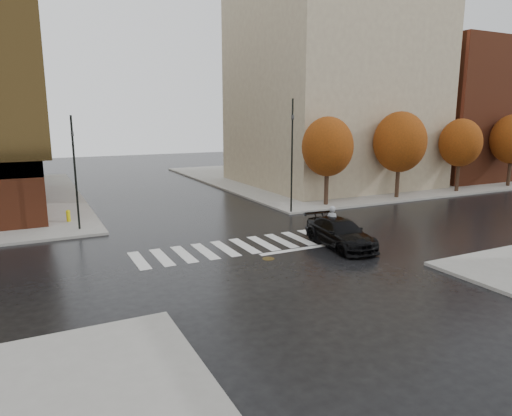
{
  "coord_description": "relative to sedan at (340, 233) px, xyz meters",
  "views": [
    {
      "loc": [
        -9.75,
        -20.34,
        6.7
      ],
      "look_at": [
        0.6,
        0.35,
        2.0
      ],
      "focal_mm": 32.0,
      "sensor_mm": 36.0,
      "label": 1
    }
  ],
  "objects": [
    {
      "name": "sidewalk_ne",
      "position": [
        16.58,
        22.8,
        -0.64
      ],
      "size": [
        30.0,
        30.0,
        0.15
      ],
      "primitive_type": "cube",
      "color": "gray",
      "rests_on": "ground"
    },
    {
      "name": "sedan",
      "position": [
        0.0,
        0.0,
        0.0
      ],
      "size": [
        2.41,
        5.11,
        1.44
      ],
      "primitive_type": "imported",
      "rotation": [
        0.0,
        0.0,
        -0.08
      ],
      "color": "black",
      "rests_on": "ground"
    },
    {
      "name": "cyclist",
      "position": [
        0.12,
        0.8,
        -0.04
      ],
      "size": [
        1.87,
        1.22,
        2.01
      ],
      "rotation": [
        0.0,
        0.0,
        1.95
      ],
      "color": "maroon",
      "rests_on": "ground"
    },
    {
      "name": "tree_ne_c",
      "position": [
        19.58,
        9.2,
        3.66
      ],
      "size": [
        3.6,
        3.6,
        6.31
      ],
      "color": "black",
      "rests_on": "sidewalk_ne"
    },
    {
      "name": "traffic_light_nw",
      "position": [
        -11.81,
        9.46,
        3.1
      ],
      "size": [
        0.18,
        0.16,
        6.58
      ],
      "rotation": [
        0.0,
        0.0,
        -1.73
      ],
      "color": "black",
      "rests_on": "sidewalk_nw"
    },
    {
      "name": "ground",
      "position": [
        -4.42,
        1.8,
        -0.72
      ],
      "size": [
        120.0,
        120.0,
        0.0
      ],
      "primitive_type": "plane",
      "color": "black",
      "rests_on": "ground"
    },
    {
      "name": "crosswalk",
      "position": [
        -4.42,
        2.3,
        -0.71
      ],
      "size": [
        12.0,
        3.0,
        0.01
      ],
      "primitive_type": "cube",
      "color": "silver",
      "rests_on": "ground"
    },
    {
      "name": "traffic_light_ne",
      "position": [
        1.88,
        8.1,
        3.84
      ],
      "size": [
        0.16,
        0.19,
        7.66
      ],
      "rotation": [
        0.0,
        0.0,
        3.16
      ],
      "color": "black",
      "rests_on": "sidewalk_ne"
    },
    {
      "name": "tree_ne_b",
      "position": [
        12.58,
        9.2,
        3.9
      ],
      "size": [
        4.2,
        4.2,
        6.89
      ],
      "color": "black",
      "rests_on": "sidewalk_ne"
    },
    {
      "name": "fire_hydrant",
      "position": [
        -12.22,
        11.8,
        -0.16
      ],
      "size": [
        0.27,
        0.27,
        0.75
      ],
      "color": "yellow",
      "rests_on": "sidewalk_nw"
    },
    {
      "name": "building_ne_brick",
      "position": [
        28.58,
        17.8,
        6.43
      ],
      "size": [
        14.0,
        14.0,
        14.0
      ],
      "primitive_type": "cube",
      "color": "brown",
      "rests_on": "sidewalk_ne"
    },
    {
      "name": "tree_ne_a",
      "position": [
        5.58,
        9.2,
        3.74
      ],
      "size": [
        3.8,
        3.8,
        6.5
      ],
      "color": "black",
      "rests_on": "sidewalk_ne"
    },
    {
      "name": "building_ne_tan",
      "position": [
        12.58,
        18.8,
        8.43
      ],
      "size": [
        16.0,
        16.0,
        18.0
      ],
      "primitive_type": "cube",
      "color": "gray",
      "rests_on": "sidewalk_ne"
    },
    {
      "name": "manhole",
      "position": [
        -4.33,
        -0.2,
        -0.71
      ],
      "size": [
        0.76,
        0.76,
        0.01
      ],
      "primitive_type": "cylinder",
      "rotation": [
        0.0,
        0.0,
        0.39
      ],
      "color": "#52411D",
      "rests_on": "ground"
    }
  ]
}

